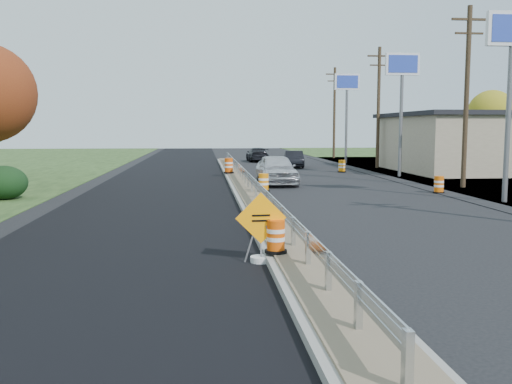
{
  "coord_description": "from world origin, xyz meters",
  "views": [
    {
      "loc": [
        -2.24,
        -19.88,
        3.14
      ],
      "look_at": [
        -0.54,
        -1.78,
        1.1
      ],
      "focal_mm": 40.0,
      "sensor_mm": 36.0,
      "label": 1
    }
  ],
  "objects": [
    {
      "name": "hedge_north",
      "position": [
        -11.0,
        6.0,
        0.76
      ],
      "size": [
        2.09,
        2.09,
        1.52
      ],
      "primitive_type": "ellipsoid",
      "color": "black",
      "rests_on": "ground"
    },
    {
      "name": "barrel_shoulder_near",
      "position": [
        9.16,
        6.63,
        0.4
      ],
      "size": [
        0.57,
        0.57,
        0.83
      ],
      "color": "black",
      "rests_on": "ground"
    },
    {
      "name": "tree_far_yellow",
      "position": [
        26.0,
        34.0,
        4.54
      ],
      "size": [
        4.62,
        4.62,
        6.86
      ],
      "color": "#473523",
      "rests_on": "ground"
    },
    {
      "name": "car_dark_mid",
      "position": [
        5.11,
        25.55,
        0.66
      ],
      "size": [
        1.79,
        4.14,
        1.33
      ],
      "primitive_type": "imported",
      "rotation": [
        0.0,
        0.0,
        -0.1
      ],
      "color": "black",
      "rests_on": "ground"
    },
    {
      "name": "utility_pole_nmid",
      "position": [
        11.5,
        24.0,
        4.93
      ],
      "size": [
        1.9,
        0.26,
        9.4
      ],
      "color": "#473523",
      "rests_on": "ground"
    },
    {
      "name": "pylon_sign_mid",
      "position": [
        10.5,
        16.0,
        6.48
      ],
      "size": [
        2.2,
        0.3,
        7.9
      ],
      "color": "slate",
      "rests_on": "ground"
    },
    {
      "name": "ground",
      "position": [
        0.0,
        0.0,
        0.0
      ],
      "size": [
        140.0,
        140.0,
        0.0
      ],
      "primitive_type": "plane",
      "color": "black",
      "rests_on": "ground"
    },
    {
      "name": "barrel_median_far",
      "position": [
        -0.55,
        17.06,
        0.7
      ],
      "size": [
        0.67,
        0.67,
        0.98
      ],
      "color": "black",
      "rests_on": "median"
    },
    {
      "name": "utility_pole_smid",
      "position": [
        11.5,
        9.0,
        4.93
      ],
      "size": [
        1.9,
        0.26,
        9.4
      ],
      "color": "#473523",
      "rests_on": "ground"
    },
    {
      "name": "pylon_sign_north",
      "position": [
        10.5,
        30.0,
        6.48
      ],
      "size": [
        2.2,
        0.3,
        7.9
      ],
      "color": "slate",
      "rests_on": "ground"
    },
    {
      "name": "milled_overlay",
      "position": [
        -4.4,
        10.0,
        0.01
      ],
      "size": [
        7.2,
        120.0,
        0.01
      ],
      "primitive_type": "cube",
      "color": "black",
      "rests_on": "ground"
    },
    {
      "name": "car_silver",
      "position": [
        1.88,
        11.76,
        0.84
      ],
      "size": [
        2.13,
        5.0,
        1.69
      ],
      "primitive_type": "imported",
      "rotation": [
        0.0,
        0.0,
        0.03
      ],
      "color": "silver",
      "rests_on": "ground"
    },
    {
      "name": "car_dark_far",
      "position": [
        2.92,
        33.82,
        0.66
      ],
      "size": [
        1.88,
        4.55,
        1.32
      ],
      "primitive_type": "imported",
      "rotation": [
        0.0,
        0.0,
        3.15
      ],
      "color": "black",
      "rests_on": "ground"
    },
    {
      "name": "utility_pole_north",
      "position": [
        11.5,
        39.0,
        4.93
      ],
      "size": [
        1.9,
        0.26,
        9.4
      ],
      "color": "#473523",
      "rests_on": "ground"
    },
    {
      "name": "barrel_median_near",
      "position": [
        -0.55,
        -6.85,
        0.6
      ],
      "size": [
        0.53,
        0.53,
        0.78
      ],
      "color": "black",
      "rests_on": "median"
    },
    {
      "name": "barrel_median_mid",
      "position": [
        0.55,
        6.1,
        0.63
      ],
      "size": [
        0.57,
        0.57,
        0.83
      ],
      "color": "black",
      "rests_on": "median"
    },
    {
      "name": "caution_sign",
      "position": [
        -0.9,
        -6.83,
        0.42
      ],
      "size": [
        1.2,
        0.5,
        1.66
      ],
      "rotation": [
        0.0,
        0.0,
        0.07
      ],
      "color": "white",
      "rests_on": "ground"
    },
    {
      "name": "barrel_shoulder_mid",
      "position": [
        7.68,
        20.04,
        0.42
      ],
      "size": [
        0.59,
        0.59,
        0.87
      ],
      "color": "black",
      "rests_on": "ground"
    },
    {
      "name": "pylon_sign_south",
      "position": [
        10.5,
        3.0,
        6.48
      ],
      "size": [
        2.2,
        0.3,
        7.9
      ],
      "color": "slate",
      "rests_on": "ground"
    },
    {
      "name": "guardrail",
      "position": [
        0.0,
        9.0,
        0.73
      ],
      "size": [
        0.1,
        46.15,
        0.72
      ],
      "color": "silver",
      "rests_on": "median"
    },
    {
      "name": "median",
      "position": [
        0.0,
        8.0,
        0.11
      ],
      "size": [
        1.6,
        55.0,
        0.23
      ],
      "color": "gray",
      "rests_on": "ground"
    }
  ]
}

